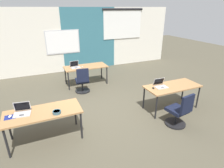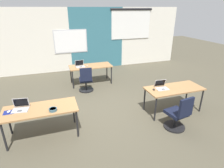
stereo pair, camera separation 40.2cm
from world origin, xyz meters
name	(u,v)px [view 2 (the right image)]	position (x,y,z in m)	size (l,w,h in m)	color
ground_plane	(108,110)	(0.00, 0.00, 0.00)	(24.00, 24.00, 0.00)	#4C4738
back_wall_assembly	(81,39)	(0.04, 4.20, 1.41)	(10.00, 0.27, 2.80)	silver
desk_near_left	(41,111)	(-1.75, -0.60, 0.66)	(1.60, 0.70, 0.72)	#A37547
desk_near_right	(174,90)	(1.75, -0.60, 0.66)	(1.60, 0.70, 0.72)	#A37547
desk_far_center	(91,67)	(0.00, 2.20, 0.66)	(1.60, 0.70, 0.72)	#A37547
laptop_far_left	(80,65)	(-0.40, 2.21, 0.77)	(0.36, 0.32, 0.23)	#B7B7BC
mouse_far_left	(87,66)	(-0.14, 2.15, 0.74)	(0.07, 0.11, 0.03)	#B2B2B7
chair_far_left	(86,81)	(-0.33, 1.52, 0.38)	(0.52, 0.56, 0.92)	black
laptop_near_right_inner	(161,87)	(1.39, -0.51, 0.77)	(0.35, 0.33, 0.23)	#B7B7BC
mouse_near_right_inner	(154,89)	(1.13, -0.54, 0.74)	(0.08, 0.11, 0.03)	black
chair_near_right_inner	(178,116)	(1.34, -1.39, 0.38)	(0.52, 0.57, 0.92)	black
laptop_near_left_end	(21,107)	(-2.15, -0.51, 0.77)	(0.37, 0.32, 0.23)	#B7B7BC
mousepad_near_left_end	(9,112)	(-2.38, -0.57, 0.72)	(0.22, 0.19, 0.00)	navy
mouse_near_left_end	(9,112)	(-2.38, -0.57, 0.74)	(0.09, 0.11, 0.03)	silver
snack_bowl	(53,109)	(-1.48, -0.80, 0.76)	(0.18, 0.18, 0.06)	#3D6070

